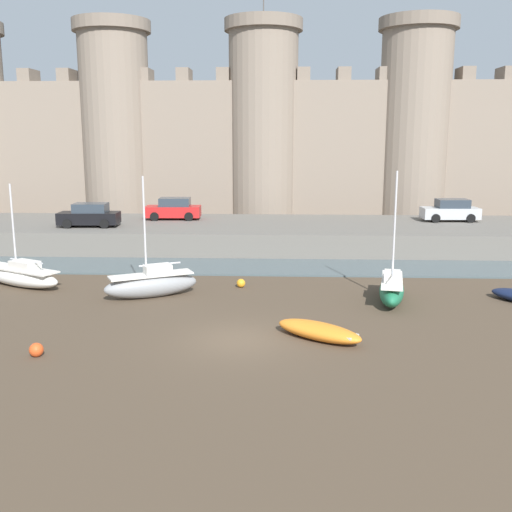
{
  "coord_description": "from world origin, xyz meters",
  "views": [
    {
      "loc": [
        1.68,
        -22.31,
        7.92
      ],
      "look_at": [
        0.53,
        4.32,
        2.5
      ],
      "focal_mm": 42.0,
      "sensor_mm": 36.0,
      "label": 1
    }
  ],
  "objects_px": {
    "car_quay_east": "(89,215)",
    "mooring_buoy_near_channel": "(241,283)",
    "sailboat_foreground_left": "(152,284)",
    "mooring_buoy_mid_mud": "(36,350)",
    "car_quay_centre_west": "(174,209)",
    "sailboat_near_channel_right": "(21,276)",
    "rowboat_foreground_centre": "(319,331)",
    "sailboat_foreground_right": "(392,289)",
    "car_quay_centre_east": "(451,211)"
  },
  "relations": [
    {
      "from": "rowboat_foreground_centre",
      "to": "mooring_buoy_near_channel",
      "type": "distance_m",
      "value": 8.8
    },
    {
      "from": "car_quay_east",
      "to": "mooring_buoy_mid_mud",
      "type": "bearing_deg",
      "value": -77.69
    },
    {
      "from": "car_quay_east",
      "to": "car_quay_centre_west",
      "type": "height_order",
      "value": "same"
    },
    {
      "from": "sailboat_foreground_right",
      "to": "rowboat_foreground_centre",
      "type": "distance_m",
      "value": 6.69
    },
    {
      "from": "rowboat_foreground_centre",
      "to": "mooring_buoy_mid_mud",
      "type": "distance_m",
      "value": 10.62
    },
    {
      "from": "car_quay_east",
      "to": "car_quay_centre_west",
      "type": "distance_m",
      "value": 6.45
    },
    {
      "from": "car_quay_centre_west",
      "to": "mooring_buoy_mid_mud",
      "type": "bearing_deg",
      "value": -91.74
    },
    {
      "from": "mooring_buoy_mid_mud",
      "to": "car_quay_centre_west",
      "type": "height_order",
      "value": "car_quay_centre_west"
    },
    {
      "from": "mooring_buoy_near_channel",
      "to": "mooring_buoy_mid_mud",
      "type": "relative_size",
      "value": 0.89
    },
    {
      "from": "sailboat_foreground_left",
      "to": "car_quay_east",
      "type": "relative_size",
      "value": 1.44
    },
    {
      "from": "sailboat_near_channel_right",
      "to": "car_quay_centre_east",
      "type": "height_order",
      "value": "sailboat_near_channel_right"
    },
    {
      "from": "car_quay_east",
      "to": "car_quay_centre_west",
      "type": "relative_size",
      "value": 1.0
    },
    {
      "from": "sailboat_foreground_right",
      "to": "car_quay_centre_east",
      "type": "relative_size",
      "value": 1.51
    },
    {
      "from": "car_quay_centre_east",
      "to": "rowboat_foreground_centre",
      "type": "bearing_deg",
      "value": -116.6
    },
    {
      "from": "sailboat_foreground_left",
      "to": "car_quay_centre_east",
      "type": "relative_size",
      "value": 1.44
    },
    {
      "from": "sailboat_foreground_left",
      "to": "sailboat_near_channel_right",
      "type": "height_order",
      "value": "sailboat_foreground_left"
    },
    {
      "from": "mooring_buoy_mid_mud",
      "to": "car_quay_centre_east",
      "type": "height_order",
      "value": "car_quay_centre_east"
    },
    {
      "from": "sailboat_foreground_right",
      "to": "rowboat_foreground_centre",
      "type": "bearing_deg",
      "value": -124.7
    },
    {
      "from": "car_quay_centre_west",
      "to": "sailboat_foreground_right",
      "type": "bearing_deg",
      "value": -50.63
    },
    {
      "from": "mooring_buoy_near_channel",
      "to": "car_quay_centre_west",
      "type": "bearing_deg",
      "value": 113.46
    },
    {
      "from": "sailboat_foreground_right",
      "to": "car_quay_centre_west",
      "type": "distance_m",
      "value": 21.25
    },
    {
      "from": "sailboat_foreground_left",
      "to": "car_quay_centre_west",
      "type": "height_order",
      "value": "sailboat_foreground_left"
    },
    {
      "from": "sailboat_foreground_left",
      "to": "sailboat_foreground_right",
      "type": "relative_size",
      "value": 0.95
    },
    {
      "from": "mooring_buoy_near_channel",
      "to": "car_quay_centre_east",
      "type": "relative_size",
      "value": 0.11
    },
    {
      "from": "sailboat_foreground_left",
      "to": "mooring_buoy_near_channel",
      "type": "bearing_deg",
      "value": 25.99
    },
    {
      "from": "rowboat_foreground_centre",
      "to": "mooring_buoy_near_channel",
      "type": "height_order",
      "value": "rowboat_foreground_centre"
    },
    {
      "from": "sailboat_near_channel_right",
      "to": "car_quay_centre_west",
      "type": "height_order",
      "value": "sailboat_near_channel_right"
    },
    {
      "from": "mooring_buoy_mid_mud",
      "to": "car_quay_centre_east",
      "type": "distance_m",
      "value": 32.28
    },
    {
      "from": "sailboat_foreground_right",
      "to": "car_quay_centre_east",
      "type": "xyz_separation_m",
      "value": [
        7.12,
        16.33,
        1.77
      ]
    },
    {
      "from": "car_quay_east",
      "to": "mooring_buoy_near_channel",
      "type": "bearing_deg",
      "value": -41.79
    },
    {
      "from": "sailboat_foreground_left",
      "to": "car_quay_centre_west",
      "type": "relative_size",
      "value": 1.44
    },
    {
      "from": "rowboat_foreground_centre",
      "to": "sailboat_near_channel_right",
      "type": "bearing_deg",
      "value": 153.04
    },
    {
      "from": "mooring_buoy_near_channel",
      "to": "sailboat_foreground_right",
      "type": "bearing_deg",
      "value": -18.78
    },
    {
      "from": "rowboat_foreground_centre",
      "to": "mooring_buoy_mid_mud",
      "type": "height_order",
      "value": "rowboat_foreground_centre"
    },
    {
      "from": "car_quay_centre_east",
      "to": "sailboat_foreground_left",
      "type": "bearing_deg",
      "value": -139.84
    },
    {
      "from": "rowboat_foreground_centre",
      "to": "car_quay_centre_west",
      "type": "relative_size",
      "value": 0.9
    },
    {
      "from": "sailboat_near_channel_right",
      "to": "mooring_buoy_mid_mud",
      "type": "distance_m",
      "value": 11.28
    },
    {
      "from": "sailboat_foreground_left",
      "to": "mooring_buoy_mid_mud",
      "type": "relative_size",
      "value": 11.61
    },
    {
      "from": "rowboat_foreground_centre",
      "to": "mooring_buoy_mid_mud",
      "type": "bearing_deg",
      "value": -167.33
    },
    {
      "from": "sailboat_foreground_left",
      "to": "rowboat_foreground_centre",
      "type": "relative_size",
      "value": 1.59
    },
    {
      "from": "sailboat_foreground_right",
      "to": "car_quay_east",
      "type": "distance_m",
      "value": 22.5
    },
    {
      "from": "mooring_buoy_mid_mud",
      "to": "car_quay_centre_east",
      "type": "xyz_separation_m",
      "value": [
        21.29,
        24.16,
        2.17
      ]
    },
    {
      "from": "sailboat_foreground_left",
      "to": "sailboat_foreground_right",
      "type": "distance_m",
      "value": 11.72
    },
    {
      "from": "mooring_buoy_mid_mud",
      "to": "car_quay_east",
      "type": "height_order",
      "value": "car_quay_east"
    },
    {
      "from": "sailboat_near_channel_right",
      "to": "car_quay_centre_west",
      "type": "distance_m",
      "value": 15.3
    },
    {
      "from": "mooring_buoy_mid_mud",
      "to": "sailboat_foreground_right",
      "type": "bearing_deg",
      "value": 28.91
    },
    {
      "from": "car_quay_centre_east",
      "to": "mooring_buoy_mid_mud",
      "type": "bearing_deg",
      "value": -131.4
    },
    {
      "from": "sailboat_foreground_right",
      "to": "car_quay_east",
      "type": "height_order",
      "value": "sailboat_foreground_right"
    },
    {
      "from": "mooring_buoy_mid_mud",
      "to": "sailboat_foreground_left",
      "type": "bearing_deg",
      "value": 73.43
    },
    {
      "from": "sailboat_foreground_left",
      "to": "car_quay_east",
      "type": "distance_m",
      "value": 14.03
    }
  ]
}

